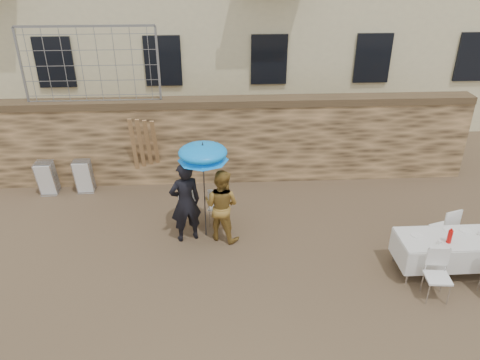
{
  "coord_description": "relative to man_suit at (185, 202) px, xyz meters",
  "views": [
    {
      "loc": [
        -0.07,
        -6.24,
        5.8
      ],
      "look_at": [
        0.4,
        2.2,
        1.4
      ],
      "focal_mm": 35.0,
      "sensor_mm": 36.0,
      "label": 1
    }
  ],
  "objects": [
    {
      "name": "ground",
      "position": [
        0.74,
        -2.21,
        -0.9
      ],
      "size": [
        80.0,
        80.0,
        0.0
      ],
      "primitive_type": "plane",
      "color": "brown",
      "rests_on": "ground"
    },
    {
      "name": "stone_wall",
      "position": [
        0.74,
        2.79,
        0.2
      ],
      "size": [
        13.0,
        0.5,
        2.2
      ],
      "primitive_type": "cube",
      "color": "olive",
      "rests_on": "ground"
    },
    {
      "name": "chain_link_fence",
      "position": [
        -2.26,
        2.79,
        2.2
      ],
      "size": [
        3.2,
        0.06,
        1.8
      ],
      "primitive_type": null,
      "color": "gray",
      "rests_on": "stone_wall"
    },
    {
      "name": "man_suit",
      "position": [
        0.0,
        0.0,
        0.0
      ],
      "size": [
        0.76,
        0.62,
        1.81
      ],
      "primitive_type": "imported",
      "rotation": [
        0.0,
        0.0,
        3.47
      ],
      "color": "black",
      "rests_on": "ground"
    },
    {
      "name": "woman_dress",
      "position": [
        0.75,
        0.0,
        -0.1
      ],
      "size": [
        0.98,
        0.9,
        1.61
      ],
      "primitive_type": "imported",
      "rotation": [
        0.0,
        0.0,
        2.66
      ],
      "color": "gold",
      "rests_on": "ground"
    },
    {
      "name": "umbrella",
      "position": [
        0.4,
        0.1,
        1.02
      ],
      "size": [
        1.04,
        1.04,
        2.03
      ],
      "color": "#3F3F44",
      "rests_on": "ground"
    },
    {
      "name": "couple_chair_left",
      "position": [
        0.0,
        0.55,
        -0.42
      ],
      "size": [
        0.54,
        0.54,
        0.96
      ],
      "primitive_type": null,
      "rotation": [
        0.0,
        0.0,
        3.27
      ],
      "color": "white",
      "rests_on": "ground"
    },
    {
      "name": "couple_chair_right",
      "position": [
        0.7,
        0.55,
        -0.42
      ],
      "size": [
        0.58,
        0.58,
        0.96
      ],
      "primitive_type": null,
      "rotation": [
        0.0,
        0.0,
        2.9
      ],
      "color": "white",
      "rests_on": "ground"
    },
    {
      "name": "banquet_table",
      "position": [
        5.13,
        -1.38,
        -0.17
      ],
      "size": [
        2.1,
        0.85,
        0.78
      ],
      "color": "silver",
      "rests_on": "ground"
    },
    {
      "name": "soda_bottle",
      "position": [
        4.93,
        -1.53,
        0.0
      ],
      "size": [
        0.09,
        0.09,
        0.26
      ],
      "primitive_type": "cylinder",
      "color": "red",
      "rests_on": "banquet_table"
    },
    {
      "name": "table_chair_front_left",
      "position": [
        4.53,
        -2.13,
        -0.42
      ],
      "size": [
        0.52,
        0.52,
        0.96
      ],
      "primitive_type": null,
      "rotation": [
        0.0,
        0.0,
        -0.1
      ],
      "color": "white",
      "rests_on": "ground"
    },
    {
      "name": "table_chair_back",
      "position": [
        5.33,
        -0.58,
        -0.42
      ],
      "size": [
        0.6,
        0.6,
        0.96
      ],
      "primitive_type": null,
      "rotation": [
        0.0,
        0.0,
        3.44
      ],
      "color": "white",
      "rests_on": "ground"
    },
    {
      "name": "chair_stack_left",
      "position": [
        -3.58,
        2.35,
        -0.44
      ],
      "size": [
        0.46,
        0.47,
        0.92
      ],
      "primitive_type": null,
      "color": "white",
      "rests_on": "ground"
    },
    {
      "name": "chair_stack_right",
      "position": [
        -2.68,
        2.35,
        -0.44
      ],
      "size": [
        0.46,
        0.4,
        0.92
      ],
      "primitive_type": null,
      "color": "white",
      "rests_on": "ground"
    },
    {
      "name": "wood_planks",
      "position": [
        -1.08,
        2.42,
        0.1
      ],
      "size": [
        0.7,
        0.2,
        2.0
      ],
      "primitive_type": null,
      "color": "#A37749",
      "rests_on": "ground"
    }
  ]
}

